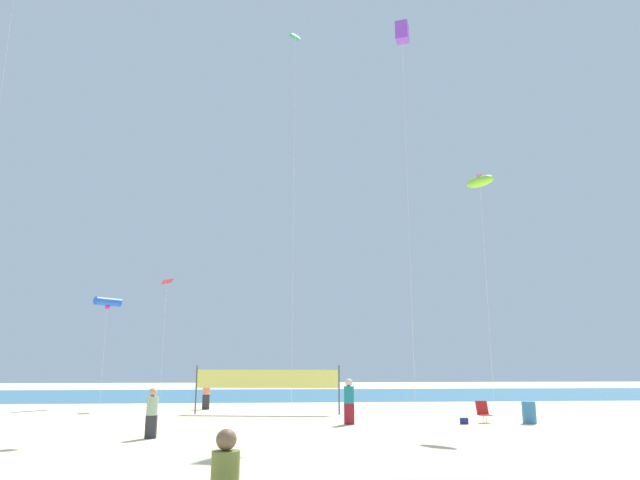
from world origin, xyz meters
The scene contains 14 objects.
ground_plane centered at (0.00, 0.00, 0.00)m, with size 120.00×120.00×0.00m, color beige.
ocean_band centered at (0.00, 29.36, 0.00)m, with size 120.00×20.00×0.01m, color teal.
beachgoer_teal_shirt centered at (2.64, 5.53, 0.99)m, with size 0.43×0.43×1.86m.
beachgoer_coral_shirt centered at (-4.24, 14.07, 0.94)m, with size 0.40×0.40×1.76m.
beachgoer_sage_shirt centered at (-4.71, 1.59, 0.89)m, with size 0.38×0.38×1.66m.
folding_beach_chair centered at (8.54, 5.83, 0.47)m, with size 0.52×0.65×0.89m.
trash_barrel centered at (10.33, 5.23, 0.45)m, with size 0.57×0.57×0.90m, color teal.
volleyball_net centered at (-0.85, 10.71, 1.63)m, with size 7.31×1.24×2.40m.
beach_handbag centered at (7.46, 5.20, 0.13)m, with size 0.32×0.16×0.26m, color navy.
kite_violet_box centered at (6.33, 8.96, 20.62)m, with size 0.90×0.90×21.23m.
kite_red_diamond centered at (-7.19, 16.18, 7.45)m, with size 0.91×0.90×7.71m.
kite_blue_tube centered at (-10.90, 17.28, 6.25)m, with size 1.53×1.60×6.53m.
kite_green_diamond centered at (0.48, 11.88, 21.52)m, with size 0.90×0.90×22.20m.
kite_lime_inflatable centered at (8.73, 5.00, 10.62)m, with size 1.26×1.39×11.02m.
Camera 1 is at (-0.68, -18.93, 2.47)m, focal length 31.67 mm.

